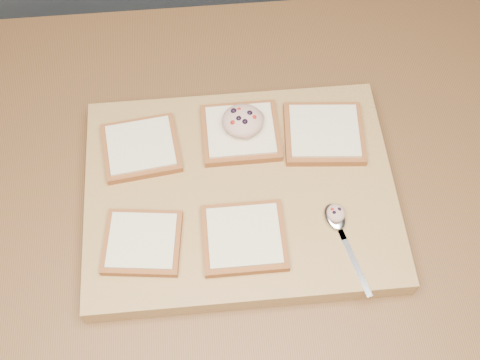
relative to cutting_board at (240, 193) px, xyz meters
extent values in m
plane|color=#515459|center=(0.17, 0.03, -0.92)|extent=(4.00, 4.00, 0.00)
cube|color=slate|center=(0.17, 0.03, -0.50)|extent=(1.90, 0.75, 0.84)
cube|color=brown|center=(0.17, 0.03, -0.05)|extent=(2.00, 0.80, 0.06)
cube|color=tan|center=(0.00, 0.00, 0.00)|extent=(0.48, 0.37, 0.04)
cube|color=#9C5728|center=(-0.15, 0.08, 0.03)|extent=(0.13, 0.12, 0.01)
cube|color=beige|center=(-0.15, 0.08, 0.03)|extent=(0.11, 0.11, 0.00)
cube|color=#9C5728|center=(0.01, 0.10, 0.03)|extent=(0.13, 0.11, 0.01)
cube|color=beige|center=(0.01, 0.10, 0.03)|extent=(0.11, 0.10, 0.00)
cube|color=#9C5728|center=(0.15, 0.08, 0.03)|extent=(0.14, 0.13, 0.01)
cube|color=beige|center=(0.15, 0.08, 0.04)|extent=(0.12, 0.11, 0.00)
cube|color=#9C5728|center=(-0.15, -0.08, 0.03)|extent=(0.12, 0.12, 0.01)
cube|color=beige|center=(-0.15, -0.08, 0.03)|extent=(0.11, 0.10, 0.00)
cube|color=#9C5728|center=(0.00, -0.09, 0.03)|extent=(0.12, 0.11, 0.01)
cube|color=beige|center=(0.00, -0.09, 0.03)|extent=(0.11, 0.10, 0.00)
ellipsoid|color=#DCA48D|center=(0.01, 0.10, 0.05)|extent=(0.07, 0.06, 0.03)
sphere|color=black|center=(0.02, 0.11, 0.06)|extent=(0.01, 0.01, 0.01)
sphere|color=black|center=(0.00, 0.11, 0.06)|extent=(0.01, 0.01, 0.01)
sphere|color=black|center=(0.02, 0.09, 0.06)|extent=(0.01, 0.01, 0.01)
sphere|color=black|center=(0.01, 0.10, 0.06)|extent=(0.01, 0.01, 0.01)
sphere|color=#A5140C|center=(0.03, 0.10, 0.06)|extent=(0.01, 0.01, 0.01)
sphere|color=#A5140C|center=(0.01, 0.12, 0.06)|extent=(0.01, 0.01, 0.01)
sphere|color=#A5140C|center=(0.00, 0.09, 0.06)|extent=(0.01, 0.01, 0.01)
ellipsoid|color=silver|center=(0.14, -0.07, 0.02)|extent=(0.04, 0.05, 0.01)
cube|color=silver|center=(0.14, -0.09, 0.02)|extent=(0.02, 0.03, 0.00)
cube|color=silver|center=(0.15, -0.14, 0.02)|extent=(0.03, 0.11, 0.00)
ellipsoid|color=#DCA48D|center=(0.14, -0.07, 0.04)|extent=(0.03, 0.03, 0.02)
sphere|color=black|center=(0.14, -0.06, 0.04)|extent=(0.01, 0.01, 0.01)
sphere|color=black|center=(0.13, -0.07, 0.04)|extent=(0.01, 0.01, 0.01)
sphere|color=#A5140C|center=(0.13, -0.06, 0.04)|extent=(0.01, 0.01, 0.01)
camera|label=1|loc=(-0.04, -0.45, 0.84)|focal=45.00mm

